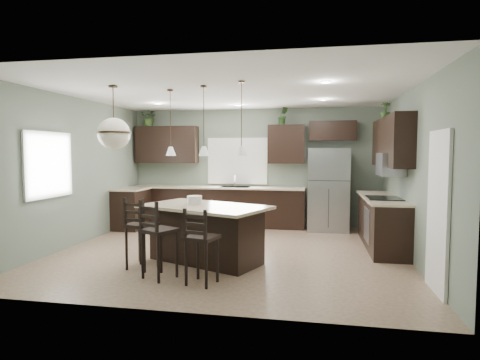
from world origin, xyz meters
name	(u,v)px	position (x,y,z in m)	size (l,w,h in m)	color
ground	(230,251)	(0.00, 0.00, 0.00)	(6.00, 6.00, 0.00)	#9E8466
pantry_door	(438,212)	(2.98, -1.55, 1.02)	(0.04, 0.82, 2.04)	white
window_back	(237,161)	(-0.40, 2.73, 1.55)	(1.35, 0.02, 1.00)	white
window_left	(48,165)	(-2.98, -0.80, 1.55)	(0.02, 1.10, 1.00)	white
left_return_cabs	(131,209)	(-2.70, 1.70, 0.45)	(0.60, 0.90, 0.90)	black
left_return_countertop	(132,189)	(-2.68, 1.70, 0.92)	(0.66, 0.96, 0.04)	beige
back_lower_cabs	(217,207)	(-0.85, 2.45, 0.45)	(4.20, 0.60, 0.90)	black
back_countertop	(217,187)	(-0.85, 2.43, 0.92)	(4.20, 0.66, 0.04)	beige
sink_inset	(235,187)	(-0.40, 2.43, 0.94)	(0.70, 0.45, 0.01)	gray
faucet	(235,181)	(-0.40, 2.40, 1.08)	(0.02, 0.02, 0.28)	silver
back_upper_left	(167,145)	(-2.15, 2.58, 1.95)	(1.55, 0.34, 0.90)	black
back_upper_right	(286,144)	(0.80, 2.58, 1.95)	(0.85, 0.34, 0.90)	black
fridge_header	(333,131)	(1.85, 2.58, 2.25)	(1.05, 0.34, 0.45)	black
right_lower_cabs	(382,223)	(2.70, 0.87, 0.45)	(0.60, 2.35, 0.90)	black
right_countertop	(381,198)	(2.68, 0.87, 0.92)	(0.66, 2.35, 0.04)	beige
cooktop	(384,198)	(2.68, 0.60, 0.94)	(0.58, 0.75, 0.02)	black
wall_oven_front	(367,225)	(2.40, 0.60, 0.45)	(0.01, 0.72, 0.60)	gray
right_upper_cabs	(391,142)	(2.83, 0.87, 1.95)	(0.34, 2.35, 0.90)	black
microwave	(391,164)	(2.78, 0.60, 1.55)	(0.40, 0.75, 0.40)	gray
refrigerator	(328,189)	(1.76, 2.32, 0.93)	(0.90, 0.74, 1.85)	#9799A0
kitchen_island	(204,234)	(-0.25, -0.79, 0.46)	(1.97, 1.12, 0.92)	black
serving_dish	(194,200)	(-0.44, -0.72, 0.99)	(0.24, 0.24, 0.14)	silver
bar_stool_left	(142,233)	(-1.09, -1.27, 0.55)	(0.41, 0.41, 1.10)	black
bar_stool_center	(159,239)	(-0.66, -1.65, 0.55)	(0.41, 0.41, 1.11)	black
bar_stool_right	(202,246)	(-0.01, -1.80, 0.52)	(0.38, 0.38, 1.04)	black
pendant_left	(170,123)	(-0.90, -0.53, 2.25)	(0.17, 0.17, 1.10)	white
pendant_center	(204,121)	(-0.25, -0.79, 2.25)	(0.17, 0.17, 1.10)	silver
pendant_right	(241,119)	(0.39, -1.06, 2.25)	(0.17, 0.17, 1.10)	silver
chandelier	(114,118)	(-1.64, -1.04, 2.30)	(0.54, 0.54, 1.00)	beige
plant_back_left	(149,117)	(-2.58, 2.55, 2.63)	(0.41, 0.36, 0.46)	#30481F
plant_back_right	(283,115)	(0.72, 2.55, 2.62)	(0.24, 0.19, 0.44)	#2A4920
plant_right_wall	(385,111)	(2.80, 1.39, 2.57)	(0.19, 0.19, 0.35)	#2E4A20
room_shell	(230,156)	(0.00, 0.00, 1.70)	(6.00, 6.00, 6.00)	slate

